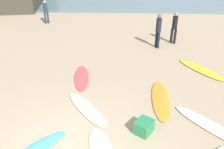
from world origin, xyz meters
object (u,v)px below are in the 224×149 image
object	(u,v)px
surfboard_0	(82,77)
beachgoer_far	(158,29)
surfboard_5	(87,109)
surfboard_7	(160,99)
surfboard_6	(201,70)
beachgoer_mid	(175,26)
beachgoer_near	(46,11)
beach_cooler	(144,127)
surfboard_2	(213,127)

from	to	relation	value
surfboard_0	beachgoer_far	distance (m)	5.22
surfboard_5	surfboard_7	size ratio (longest dim) A/B	0.90
surfboard_5	surfboard_0	bearing A→B (deg)	-113.38
surfboard_6	beachgoer_mid	size ratio (longest dim) A/B	1.39
beachgoer_near	beach_cooler	distance (m)	13.20
surfboard_7	beach_cooler	size ratio (longest dim) A/B	4.93
beachgoer_near	surfboard_6	bearing A→B (deg)	-67.42
surfboard_7	beachgoer_far	world-z (taller)	beachgoer_far
surfboard_2	surfboard_6	size ratio (longest dim) A/B	1.06
surfboard_0	surfboard_6	xyz separation A→B (m)	(5.08, 0.91, 0.01)
beachgoer_far	beach_cooler	distance (m)	6.98
beachgoer_mid	surfboard_2	bearing A→B (deg)	-59.46
beachgoer_mid	beach_cooler	distance (m)	7.94
surfboard_5	beach_cooler	world-z (taller)	beach_cooler
surfboard_7	beachgoer_near	world-z (taller)	beachgoer_near
surfboard_6	beachgoer_mid	distance (m)	3.69
surfboard_0	surfboard_5	distance (m)	2.20
surfboard_0	beachgoer_mid	world-z (taller)	beachgoer_mid
surfboard_7	beachgoer_near	bearing A→B (deg)	-51.28
beachgoer_mid	beachgoer_far	xyz separation A→B (m)	(-1.00, -0.75, 0.04)
surfboard_2	beachgoer_mid	distance (m)	7.40
surfboard_7	beachgoer_far	distance (m)	5.29
surfboard_6	beachgoer_near	bearing A→B (deg)	-71.92
beachgoer_mid	beachgoer_far	distance (m)	1.25
beachgoer_far	beach_cooler	size ratio (longest dim) A/B	3.52
surfboard_6	beachgoer_mid	world-z (taller)	beachgoer_mid
surfboard_2	beachgoer_far	size ratio (longest dim) A/B	1.43
beachgoer_near	beachgoer_mid	xyz separation A→B (m)	(8.50, -4.08, 0.07)
surfboard_6	beachgoer_far	bearing A→B (deg)	-92.98
surfboard_2	beachgoer_far	bearing A→B (deg)	56.08
beachgoer_far	beachgoer_near	bearing A→B (deg)	34.52
surfboard_0	beachgoer_mid	distance (m)	6.43
surfboard_5	beachgoer_mid	size ratio (longest dim) A/B	1.29
surfboard_0	beachgoer_mid	xyz separation A→B (m)	(4.56, 4.44, 0.95)
surfboard_7	beach_cooler	distance (m)	1.80
surfboard_5	beach_cooler	bearing A→B (deg)	114.02
surfboard_2	surfboard_7	size ratio (longest dim) A/B	1.02
surfboard_2	beachgoer_near	bearing A→B (deg)	85.64
surfboard_6	surfboard_2	bearing A→B (deg)	46.06
surfboard_0	surfboard_2	world-z (taller)	surfboard_2
surfboard_6	surfboard_0	bearing A→B (deg)	-21.68
surfboard_0	surfboard_2	bearing A→B (deg)	-43.27
surfboard_5	beachgoer_near	distance (m)	11.58
surfboard_5	surfboard_6	distance (m)	5.49
surfboard_0	surfboard_5	bearing A→B (deg)	-85.66
surfboard_2	surfboard_5	xyz separation A→B (m)	(-3.75, 0.75, 0.00)
beach_cooler	surfboard_6	bearing A→B (deg)	54.90
surfboard_0	beachgoer_far	xyz separation A→B (m)	(3.55, 3.69, 0.98)
beachgoer_mid	beach_cooler	size ratio (longest dim) A/B	3.42
surfboard_0	beachgoer_near	xyz separation A→B (m)	(-3.94, 8.51, 0.88)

